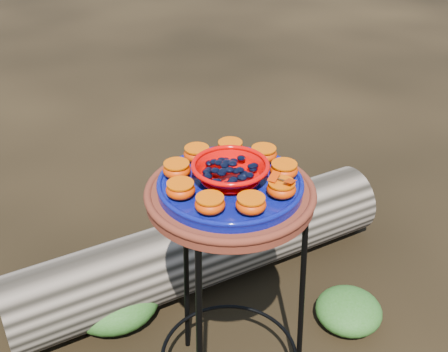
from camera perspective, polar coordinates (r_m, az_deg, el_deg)
plant_stand at (r=1.60m, az=0.55°, el=-13.01°), size 0.44×0.44×0.70m
terracotta_saucer at (r=1.37m, az=0.63°, el=-1.99°), size 0.41×0.41×0.03m
cobalt_plate at (r=1.35m, az=0.64°, el=-0.99°), size 0.35×0.35×0.02m
red_bowl at (r=1.33m, az=0.65°, el=0.32°), size 0.18×0.18×0.05m
glass_gems at (r=1.31m, az=0.66°, el=1.66°), size 0.14×0.14×0.02m
orange_half_0 at (r=1.29m, az=5.85°, el=-1.32°), size 0.07×0.07×0.04m
orange_half_1 at (r=1.36m, az=6.11°, el=0.59°), size 0.07×0.07×0.04m
orange_half_2 at (r=1.42m, az=4.04°, el=2.21°), size 0.07×0.07×0.04m
orange_half_3 at (r=1.45m, az=0.64°, el=2.83°), size 0.07×0.07×0.04m
orange_half_4 at (r=1.42m, az=-2.77°, el=2.24°), size 0.07×0.07×0.04m
orange_half_5 at (r=1.36m, az=-4.82°, el=0.64°), size 0.07×0.07×0.04m
orange_half_6 at (r=1.28m, az=-4.44°, el=-1.40°), size 0.07×0.07×0.04m
orange_half_7 at (r=1.23m, az=-1.44°, el=-2.88°), size 0.07×0.07×0.04m
orange_half_8 at (r=1.23m, az=2.75°, el=-2.90°), size 0.07×0.07×0.04m
butterfly at (r=1.28m, az=5.91°, el=-0.37°), size 0.08×0.07×0.01m
driftwood_log at (r=2.12m, az=-2.15°, el=-7.49°), size 1.50×0.62×0.27m
foliage_right at (r=2.05m, az=12.57°, el=-13.11°), size 0.23×0.23×0.12m
foliage_back at (r=2.05m, az=-11.20°, el=-11.95°), size 0.33×0.33×0.16m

